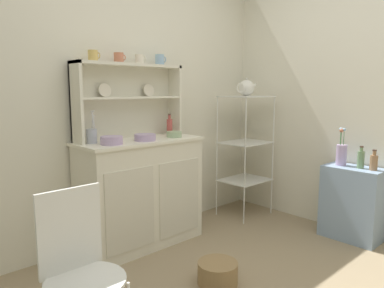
{
  "coord_description": "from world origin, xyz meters",
  "views": [
    {
      "loc": [
        -1.65,
        -1.06,
        1.29
      ],
      "look_at": [
        0.38,
        1.12,
        0.85
      ],
      "focal_mm": 33.87,
      "sensor_mm": 36.0,
      "label": 1
    }
  ],
  "objects_px": {
    "hutch_shelf_unit": "(128,95)",
    "flower_vase": "(341,153)",
    "side_shelf_blue": "(352,203)",
    "jam_bottle": "(170,126)",
    "hutch_cabinet": "(141,191)",
    "floor_basket": "(218,273)",
    "bowl_mixing_large": "(112,140)",
    "bakers_rack": "(245,139)",
    "wire_chair": "(79,263)",
    "vinegar_bottle": "(374,162)",
    "cup_gold_0": "(93,56)",
    "utensil_jar": "(92,135)",
    "oil_bottle": "(361,159)",
    "porcelain_teapot": "(246,88)"
  },
  "relations": [
    {
      "from": "jam_bottle",
      "to": "flower_vase",
      "type": "bearing_deg",
      "value": -47.37
    },
    {
      "from": "hutch_cabinet",
      "to": "wire_chair",
      "type": "height_order",
      "value": "hutch_cabinet"
    },
    {
      "from": "jam_bottle",
      "to": "bowl_mixing_large",
      "type": "bearing_deg",
      "value": -166.93
    },
    {
      "from": "bakers_rack",
      "to": "bowl_mixing_large",
      "type": "bearing_deg",
      "value": 178.54
    },
    {
      "from": "bakers_rack",
      "to": "wire_chair",
      "type": "xyz_separation_m",
      "value": [
        -2.22,
        -0.84,
        -0.28
      ]
    },
    {
      "from": "cup_gold_0",
      "to": "vinegar_bottle",
      "type": "bearing_deg",
      "value": -39.42
    },
    {
      "from": "floor_basket",
      "to": "porcelain_teapot",
      "type": "xyz_separation_m",
      "value": [
        1.22,
        0.76,
        1.24
      ]
    },
    {
      "from": "hutch_shelf_unit",
      "to": "oil_bottle",
      "type": "relative_size",
      "value": 5.08
    },
    {
      "from": "bowl_mixing_large",
      "to": "vinegar_bottle",
      "type": "bearing_deg",
      "value": -35.65
    },
    {
      "from": "wire_chair",
      "to": "jam_bottle",
      "type": "height_order",
      "value": "jam_bottle"
    },
    {
      "from": "floor_basket",
      "to": "oil_bottle",
      "type": "xyz_separation_m",
      "value": [
        1.41,
        -0.32,
        0.64
      ]
    },
    {
      "from": "side_shelf_blue",
      "to": "flower_vase",
      "type": "relative_size",
      "value": 1.91
    },
    {
      "from": "hutch_cabinet",
      "to": "floor_basket",
      "type": "distance_m",
      "value": 0.96
    },
    {
      "from": "hutch_shelf_unit",
      "to": "side_shelf_blue",
      "type": "height_order",
      "value": "hutch_shelf_unit"
    },
    {
      "from": "hutch_shelf_unit",
      "to": "jam_bottle",
      "type": "distance_m",
      "value": 0.48
    },
    {
      "from": "vinegar_bottle",
      "to": "bakers_rack",
      "type": "bearing_deg",
      "value": 99.14
    },
    {
      "from": "bakers_rack",
      "to": "cup_gold_0",
      "type": "relative_size",
      "value": 14.19
    },
    {
      "from": "floor_basket",
      "to": "flower_vase",
      "type": "height_order",
      "value": "flower_vase"
    },
    {
      "from": "jam_bottle",
      "to": "hutch_cabinet",
      "type": "bearing_deg",
      "value": -167.34
    },
    {
      "from": "cup_gold_0",
      "to": "hutch_cabinet",
      "type": "bearing_deg",
      "value": -20.76
    },
    {
      "from": "bakers_rack",
      "to": "flower_vase",
      "type": "relative_size",
      "value": 3.7
    },
    {
      "from": "floor_basket",
      "to": "vinegar_bottle",
      "type": "relative_size",
      "value": 1.57
    },
    {
      "from": "hutch_cabinet",
      "to": "jam_bottle",
      "type": "bearing_deg",
      "value": 12.66
    },
    {
      "from": "side_shelf_blue",
      "to": "bowl_mixing_large",
      "type": "xyz_separation_m",
      "value": [
        -1.72,
        1.08,
        0.61
      ]
    },
    {
      "from": "jam_bottle",
      "to": "utensil_jar",
      "type": "distance_m",
      "value": 0.77
    },
    {
      "from": "hutch_cabinet",
      "to": "cup_gold_0",
      "type": "xyz_separation_m",
      "value": [
        -0.32,
        0.12,
        1.09
      ]
    },
    {
      "from": "bakers_rack",
      "to": "utensil_jar",
      "type": "height_order",
      "value": "bakers_rack"
    },
    {
      "from": "floor_basket",
      "to": "bowl_mixing_large",
      "type": "height_order",
      "value": "bowl_mixing_large"
    },
    {
      "from": "porcelain_teapot",
      "to": "flower_vase",
      "type": "bearing_deg",
      "value": -78.16
    },
    {
      "from": "bakers_rack",
      "to": "flower_vase",
      "type": "bearing_deg",
      "value": -78.26
    },
    {
      "from": "hutch_cabinet",
      "to": "side_shelf_blue",
      "type": "distance_m",
      "value": 1.83
    },
    {
      "from": "bakers_rack",
      "to": "hutch_shelf_unit",
      "type": "bearing_deg",
      "value": 167.33
    },
    {
      "from": "oil_bottle",
      "to": "vinegar_bottle",
      "type": "xyz_separation_m",
      "value": [
        0.0,
        -0.11,
        -0.01
      ]
    },
    {
      "from": "hutch_shelf_unit",
      "to": "jam_bottle",
      "type": "bearing_deg",
      "value": -11.2
    },
    {
      "from": "wire_chair",
      "to": "jam_bottle",
      "type": "distance_m",
      "value": 1.79
    },
    {
      "from": "floor_basket",
      "to": "bowl_mixing_large",
      "type": "bearing_deg",
      "value": 110.89
    },
    {
      "from": "porcelain_teapot",
      "to": "vinegar_bottle",
      "type": "xyz_separation_m",
      "value": [
        0.19,
        -1.19,
        -0.61
      ]
    },
    {
      "from": "porcelain_teapot",
      "to": "cup_gold_0",
      "type": "bearing_deg",
      "value": 171.36
    },
    {
      "from": "porcelain_teapot",
      "to": "utensil_jar",
      "type": "bearing_deg",
      "value": 173.25
    },
    {
      "from": "hutch_shelf_unit",
      "to": "flower_vase",
      "type": "distance_m",
      "value": 1.92
    },
    {
      "from": "utensil_jar",
      "to": "oil_bottle",
      "type": "distance_m",
      "value": 2.22
    },
    {
      "from": "wire_chair",
      "to": "flower_vase",
      "type": "xyz_separation_m",
      "value": [
        2.42,
        -0.08,
        0.23
      ]
    },
    {
      "from": "hutch_shelf_unit",
      "to": "bakers_rack",
      "type": "distance_m",
      "value": 1.34
    },
    {
      "from": "bakers_rack",
      "to": "wire_chair",
      "type": "height_order",
      "value": "bakers_rack"
    },
    {
      "from": "hutch_shelf_unit",
      "to": "cup_gold_0",
      "type": "xyz_separation_m",
      "value": [
        -0.32,
        -0.04,
        0.29
      ]
    },
    {
      "from": "flower_vase",
      "to": "hutch_cabinet",
      "type": "bearing_deg",
      "value": 143.87
    },
    {
      "from": "floor_basket",
      "to": "bowl_mixing_large",
      "type": "distance_m",
      "value": 1.21
    },
    {
      "from": "cup_gold_0",
      "to": "utensil_jar",
      "type": "relative_size",
      "value": 0.35
    },
    {
      "from": "utensil_jar",
      "to": "floor_basket",
      "type": "bearing_deg",
      "value": -67.93
    },
    {
      "from": "bowl_mixing_large",
      "to": "porcelain_teapot",
      "type": "bearing_deg",
      "value": -1.47
    }
  ]
}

